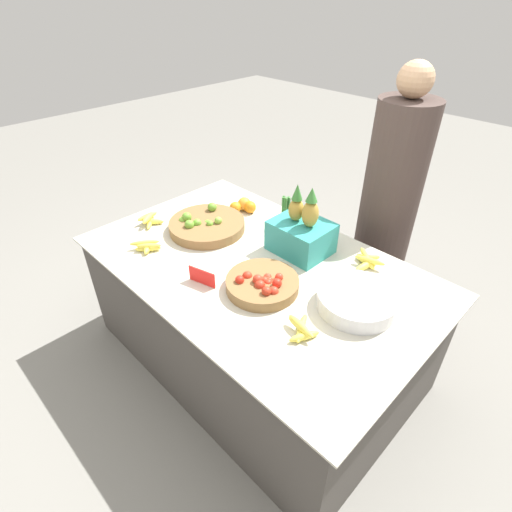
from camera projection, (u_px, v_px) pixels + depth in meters
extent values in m
plane|color=gray|center=(256.00, 355.00, 2.46)|extent=(12.00, 12.00, 0.00)
cube|color=#4C4742|center=(256.00, 314.00, 2.26)|extent=(1.75, 1.08, 0.68)
cube|color=beige|center=(256.00, 265.00, 2.06)|extent=(1.82, 1.12, 0.01)
cylinder|color=olive|center=(207.00, 226.00, 2.32)|extent=(0.44, 0.44, 0.06)
sphere|color=#6BA333|center=(197.00, 223.00, 2.28)|extent=(0.05, 0.05, 0.05)
sphere|color=#6BA333|center=(208.00, 224.00, 2.32)|extent=(0.05, 0.05, 0.05)
sphere|color=#6BA333|center=(187.00, 217.00, 2.31)|extent=(0.06, 0.06, 0.06)
sphere|color=#89BC42|center=(218.00, 221.00, 2.28)|extent=(0.04, 0.04, 0.04)
sphere|color=#7AB238|center=(206.00, 221.00, 2.36)|extent=(0.05, 0.05, 0.05)
sphere|color=#6BA333|center=(219.00, 223.00, 2.35)|extent=(0.04, 0.04, 0.04)
sphere|color=#6BA333|center=(189.00, 225.00, 2.25)|extent=(0.06, 0.06, 0.06)
sphere|color=#6BA333|center=(208.00, 229.00, 2.30)|extent=(0.05, 0.05, 0.05)
sphere|color=#6BA333|center=(212.00, 207.00, 2.40)|extent=(0.06, 0.06, 0.06)
sphere|color=#7AB238|center=(183.00, 221.00, 2.32)|extent=(0.05, 0.05, 0.05)
sphere|color=#89BC42|center=(202.00, 233.00, 2.27)|extent=(0.04, 0.04, 0.04)
sphere|color=#6BA333|center=(210.00, 224.00, 2.27)|extent=(0.04, 0.04, 0.04)
sphere|color=#89BC42|center=(196.00, 223.00, 2.36)|extent=(0.04, 0.04, 0.04)
cylinder|color=olive|center=(262.00, 284.00, 1.88)|extent=(0.35, 0.35, 0.06)
sphere|color=red|center=(277.00, 283.00, 1.82)|extent=(0.05, 0.05, 0.05)
sphere|color=red|center=(260.00, 285.00, 1.83)|extent=(0.05, 0.05, 0.05)
sphere|color=red|center=(240.00, 280.00, 1.85)|extent=(0.04, 0.04, 0.04)
sphere|color=red|center=(273.00, 293.00, 1.81)|extent=(0.05, 0.05, 0.05)
sphere|color=red|center=(269.00, 281.00, 1.87)|extent=(0.04, 0.04, 0.04)
sphere|color=red|center=(263.00, 273.00, 1.94)|extent=(0.04, 0.04, 0.04)
sphere|color=red|center=(262.00, 283.00, 1.88)|extent=(0.05, 0.05, 0.05)
sphere|color=red|center=(264.00, 281.00, 1.86)|extent=(0.05, 0.05, 0.05)
sphere|color=red|center=(266.00, 291.00, 1.78)|extent=(0.04, 0.04, 0.04)
sphere|color=red|center=(247.00, 276.00, 1.89)|extent=(0.05, 0.05, 0.05)
sphere|color=red|center=(268.00, 277.00, 1.89)|extent=(0.04, 0.04, 0.04)
sphere|color=red|center=(258.00, 279.00, 1.84)|extent=(0.05, 0.05, 0.05)
sphere|color=red|center=(257.00, 283.00, 1.86)|extent=(0.05, 0.05, 0.05)
sphere|color=red|center=(268.00, 283.00, 1.85)|extent=(0.04, 0.04, 0.04)
sphere|color=red|center=(274.00, 291.00, 1.79)|extent=(0.05, 0.05, 0.05)
sphere|color=red|center=(279.00, 277.00, 1.86)|extent=(0.04, 0.04, 0.04)
sphere|color=orange|center=(244.00, 204.00, 2.51)|extent=(0.08, 0.08, 0.08)
sphere|color=orange|center=(250.00, 207.00, 2.49)|extent=(0.08, 0.08, 0.08)
sphere|color=orange|center=(235.00, 208.00, 2.48)|extent=(0.07, 0.07, 0.07)
sphere|color=orange|center=(244.00, 203.00, 2.53)|extent=(0.07, 0.07, 0.07)
cylinder|color=silver|center=(357.00, 300.00, 1.77)|extent=(0.35, 0.35, 0.08)
cube|color=red|center=(202.00, 277.00, 1.90)|extent=(0.14, 0.05, 0.08)
cube|color=teal|center=(301.00, 237.00, 2.11)|extent=(0.30, 0.25, 0.17)
ellipsoid|color=#B28E38|center=(296.00, 210.00, 2.05)|extent=(0.08, 0.08, 0.12)
cone|color=#387A33|center=(297.00, 192.00, 2.00)|extent=(0.06, 0.06, 0.08)
ellipsoid|color=#B28E38|center=(310.00, 214.00, 1.99)|extent=(0.09, 0.09, 0.14)
cone|color=#387A33|center=(312.00, 195.00, 1.93)|extent=(0.06, 0.06, 0.07)
cylinder|color=#4C8E42|center=(289.00, 212.00, 2.32)|extent=(0.01, 0.01, 0.18)
cylinder|color=#4C8E42|center=(284.00, 210.00, 2.34)|extent=(0.01, 0.01, 0.18)
cylinder|color=#4C8E42|center=(282.00, 211.00, 2.33)|extent=(0.01, 0.01, 0.18)
cylinder|color=#428438|center=(288.00, 211.00, 2.33)|extent=(0.01, 0.01, 0.18)
cylinder|color=#428438|center=(283.00, 210.00, 2.34)|extent=(0.01, 0.01, 0.18)
cylinder|color=#428438|center=(284.00, 212.00, 2.32)|extent=(0.01, 0.01, 0.18)
cylinder|color=#4C8E42|center=(287.00, 211.00, 2.33)|extent=(0.01, 0.01, 0.18)
cylinder|color=#4C8E42|center=(286.00, 212.00, 2.32)|extent=(0.01, 0.01, 0.18)
ellipsoid|color=#EFDB4C|center=(304.00, 336.00, 1.62)|extent=(0.09, 0.14, 0.03)
ellipsoid|color=#EFDB4C|center=(302.00, 324.00, 1.68)|extent=(0.08, 0.12, 0.03)
ellipsoid|color=#EFDB4C|center=(301.00, 330.00, 1.65)|extent=(0.10, 0.15, 0.03)
ellipsoid|color=#EFDB4C|center=(299.00, 324.00, 1.65)|extent=(0.13, 0.05, 0.03)
ellipsoid|color=#EFDB4C|center=(301.00, 327.00, 1.64)|extent=(0.15, 0.04, 0.03)
ellipsoid|color=#EFDB4C|center=(150.00, 248.00, 2.15)|extent=(0.11, 0.11, 0.03)
ellipsoid|color=#EFDB4C|center=(146.00, 249.00, 2.15)|extent=(0.10, 0.11, 0.03)
ellipsoid|color=#EFDB4C|center=(148.00, 248.00, 2.15)|extent=(0.11, 0.11, 0.04)
ellipsoid|color=#EFDB4C|center=(149.00, 246.00, 2.13)|extent=(0.11, 0.12, 0.03)
ellipsoid|color=#EFDB4C|center=(144.00, 243.00, 2.16)|extent=(0.11, 0.15, 0.03)
ellipsoid|color=#EFDB4C|center=(154.00, 222.00, 2.38)|extent=(0.10, 0.11, 0.03)
ellipsoid|color=#EFDB4C|center=(150.00, 219.00, 2.41)|extent=(0.13, 0.11, 0.03)
ellipsoid|color=#EFDB4C|center=(150.00, 222.00, 2.38)|extent=(0.14, 0.13, 0.03)
ellipsoid|color=#EFDB4C|center=(147.00, 216.00, 2.38)|extent=(0.03, 0.14, 0.03)
ellipsoid|color=#EFDB4C|center=(148.00, 218.00, 2.36)|extent=(0.10, 0.13, 0.03)
ellipsoid|color=#EFDB4C|center=(366.00, 261.00, 2.05)|extent=(0.14, 0.08, 0.03)
ellipsoid|color=#EFDB4C|center=(369.00, 258.00, 2.07)|extent=(0.10, 0.11, 0.03)
ellipsoid|color=#EFDB4C|center=(366.00, 261.00, 2.05)|extent=(0.12, 0.04, 0.04)
ellipsoid|color=#EFDB4C|center=(366.00, 266.00, 2.02)|extent=(0.06, 0.15, 0.04)
ellipsoid|color=#EFDB4C|center=(370.00, 260.00, 2.02)|extent=(0.16, 0.07, 0.03)
ellipsoid|color=#EFDB4C|center=(365.00, 255.00, 2.06)|extent=(0.12, 0.10, 0.03)
cylinder|color=#473833|center=(386.00, 217.00, 2.45)|extent=(0.34, 0.34, 1.39)
sphere|color=tan|center=(416.00, 79.00, 2.00)|extent=(0.19, 0.19, 0.19)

